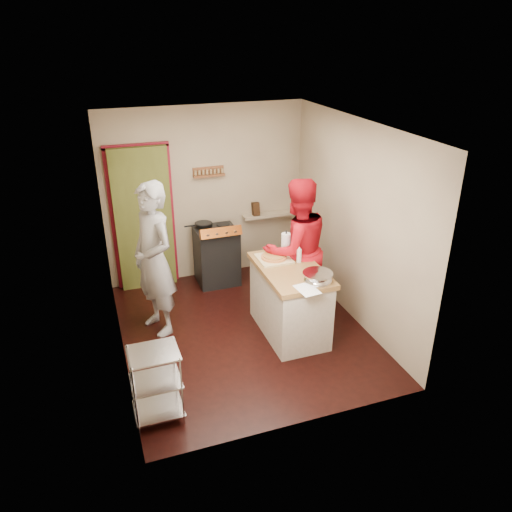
{
  "coord_description": "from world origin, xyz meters",
  "views": [
    {
      "loc": [
        -1.65,
        -5.18,
        3.6
      ],
      "look_at": [
        0.17,
        0.0,
        1.04
      ],
      "focal_mm": 35.0,
      "sensor_mm": 36.0,
      "label": 1
    }
  ],
  "objects_px": {
    "person_stripe": "(154,260)",
    "island": "(290,299)",
    "person_red": "(296,249)",
    "stove": "(217,255)",
    "wire_shelving": "(156,382)"
  },
  "relations": [
    {
      "from": "person_stripe",
      "to": "island",
      "type": "bearing_deg",
      "value": 46.49
    },
    {
      "from": "island",
      "to": "person_stripe",
      "type": "xyz_separation_m",
      "value": [
        -1.55,
        0.62,
        0.5
      ]
    },
    {
      "from": "wire_shelving",
      "to": "island",
      "type": "xyz_separation_m",
      "value": [
        1.83,
        0.99,
        0.04
      ]
    },
    {
      "from": "wire_shelving",
      "to": "island",
      "type": "relative_size",
      "value": 0.6
    },
    {
      "from": "island",
      "to": "person_red",
      "type": "distance_m",
      "value": 0.66
    },
    {
      "from": "person_stripe",
      "to": "person_red",
      "type": "relative_size",
      "value": 1.04
    },
    {
      "from": "wire_shelving",
      "to": "person_stripe",
      "type": "distance_m",
      "value": 1.73
    },
    {
      "from": "stove",
      "to": "person_stripe",
      "type": "height_order",
      "value": "person_stripe"
    },
    {
      "from": "wire_shelving",
      "to": "person_red",
      "type": "distance_m",
      "value": 2.56
    },
    {
      "from": "island",
      "to": "wire_shelving",
      "type": "bearing_deg",
      "value": -151.52
    },
    {
      "from": "island",
      "to": "stove",
      "type": "bearing_deg",
      "value": 107.16
    },
    {
      "from": "person_stripe",
      "to": "wire_shelving",
      "type": "bearing_deg",
      "value": -31.4
    },
    {
      "from": "island",
      "to": "person_red",
      "type": "xyz_separation_m",
      "value": [
        0.25,
        0.4,
        0.47
      ]
    },
    {
      "from": "wire_shelving",
      "to": "stove",
      "type": "bearing_deg",
      "value": 63.15
    },
    {
      "from": "person_stripe",
      "to": "person_red",
      "type": "bearing_deg",
      "value": 61.44
    }
  ]
}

